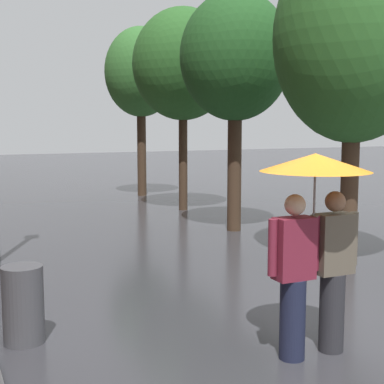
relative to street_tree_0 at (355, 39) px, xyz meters
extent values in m
plane|color=#38383D|center=(-2.73, -2.37, -3.72)|extent=(80.00, 80.00, 0.00)
cylinder|color=#473323|center=(0.00, 0.00, -2.48)|extent=(0.29, 0.29, 2.47)
ellipsoid|color=#2D6628|center=(0.00, 0.00, 0.02)|extent=(2.62, 2.62, 3.39)
cylinder|color=#473323|center=(-0.22, 3.47, -2.34)|extent=(0.31, 0.31, 2.77)
ellipsoid|color=#235623|center=(-0.22, 3.47, 0.08)|extent=(2.41, 2.41, 2.75)
cylinder|color=#473323|center=(-0.02, 6.67, -2.30)|extent=(0.24, 0.24, 2.83)
ellipsoid|color=#2D6628|center=(-0.02, 6.67, 0.23)|extent=(2.72, 2.72, 2.99)
cylinder|color=#473323|center=(0.01, 10.06, -2.25)|extent=(0.29, 0.29, 2.95)
ellipsoid|color=#387533|center=(0.01, 10.06, 0.31)|extent=(2.33, 2.33, 2.88)
cylinder|color=#1E233D|center=(-3.05, -2.73, -3.31)|extent=(0.26, 0.26, 0.83)
cube|color=maroon|center=(-3.05, -2.73, -2.58)|extent=(0.40, 0.23, 0.62)
sphere|color=beige|center=(-3.05, -2.73, -2.15)|extent=(0.21, 0.21, 0.21)
cylinder|color=maroon|center=(-3.30, -2.73, -2.55)|extent=(0.09, 0.09, 0.56)
cylinder|color=maroon|center=(-2.80, -2.74, -2.55)|extent=(0.09, 0.09, 0.56)
cylinder|color=#2D2D33|center=(-2.57, -2.74, -3.30)|extent=(0.26, 0.26, 0.83)
cube|color=#665B4C|center=(-2.57, -2.74, -2.58)|extent=(0.40, 0.23, 0.62)
sphere|color=#9E7051|center=(-2.57, -2.74, -2.14)|extent=(0.21, 0.21, 0.21)
cylinder|color=#665B4C|center=(-2.82, -2.74, -2.55)|extent=(0.09, 0.09, 0.56)
cylinder|color=#665B4C|center=(-2.32, -2.74, -2.55)|extent=(0.09, 0.09, 0.56)
cylinder|color=#9E9EA3|center=(-2.81, -2.72, -2.36)|extent=(0.02, 0.02, 1.11)
cone|color=orange|center=(-2.81, -2.72, -1.74)|extent=(1.11, 1.11, 0.18)
cylinder|color=#4C4C51|center=(-5.44, -1.16, -3.29)|extent=(0.44, 0.44, 0.85)
camera|label=1|loc=(-6.25, -7.16, -1.36)|focal=51.93mm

